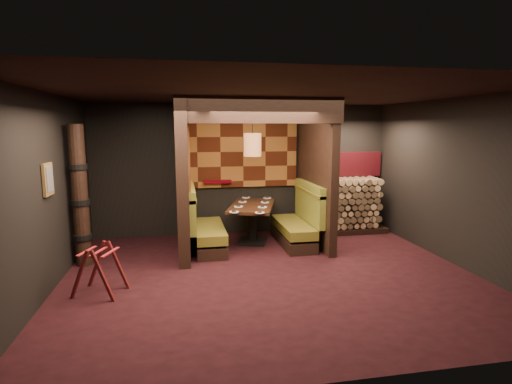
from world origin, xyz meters
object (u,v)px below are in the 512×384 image
object	(u,v)px
totem_column	(80,197)
firewood_stack	(347,205)
dining_table	(252,216)
booth_bench_left	(204,229)
pendant_lamp	(252,145)
luggage_rack	(99,268)
booth_bench_right	(298,224)

from	to	relation	value
totem_column	firewood_stack	size ratio (longest dim) A/B	1.39
dining_table	firewood_stack	world-z (taller)	firewood_stack
booth_bench_left	dining_table	size ratio (longest dim) A/B	0.95
pendant_lamp	luggage_rack	xyz separation A→B (m)	(-2.57, -2.04, -1.63)
booth_bench_right	pendant_lamp	distance (m)	1.85
booth_bench_left	pendant_lamp	world-z (taller)	pendant_lamp
booth_bench_right	booth_bench_left	bearing A→B (deg)	180.00
booth_bench_right	firewood_stack	size ratio (longest dim) A/B	0.92
booth_bench_right	dining_table	world-z (taller)	booth_bench_right
dining_table	luggage_rack	bearing A→B (deg)	-140.91
dining_table	booth_bench_left	bearing A→B (deg)	-167.19
firewood_stack	dining_table	bearing A→B (deg)	-168.11
booth_bench_left	dining_table	xyz separation A→B (m)	(0.99, 0.22, 0.16)
luggage_rack	totem_column	size ratio (longest dim) A/B	0.34
luggage_rack	booth_bench_left	bearing A→B (deg)	49.67
firewood_stack	luggage_rack	bearing A→B (deg)	-152.04
pendant_lamp	totem_column	size ratio (longest dim) A/B	0.45
totem_column	firewood_stack	world-z (taller)	totem_column
totem_column	luggage_rack	bearing A→B (deg)	-68.88
pendant_lamp	booth_bench_left	bearing A→B (deg)	-169.98
luggage_rack	pendant_lamp	bearing A→B (deg)	38.41
pendant_lamp	firewood_stack	distance (m)	2.71
booth_bench_right	pendant_lamp	xyz separation A→B (m)	(-0.90, 0.17, 1.61)
pendant_lamp	firewood_stack	size ratio (longest dim) A/B	0.62
booth_bench_right	firewood_stack	bearing A→B (deg)	27.35
booth_bench_left	totem_column	bearing A→B (deg)	-165.25
booth_bench_left	booth_bench_right	world-z (taller)	same
totem_column	firewood_stack	xyz separation A→B (m)	(5.33, 1.25, -0.57)
totem_column	dining_table	bearing A→B (deg)	14.13
booth_bench_right	pendant_lamp	world-z (taller)	pendant_lamp
booth_bench_right	totem_column	size ratio (longest dim) A/B	0.67
booth_bench_left	totem_column	size ratio (longest dim) A/B	0.67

